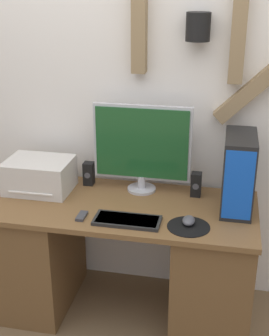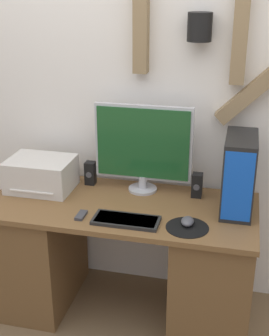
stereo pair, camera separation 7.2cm
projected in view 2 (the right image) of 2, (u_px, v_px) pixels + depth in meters
The scene contains 11 objects.
wall_back at pixel (138, 80), 2.77m from camera, with size 6.40×0.18×2.71m.
desk at pixel (122, 257), 2.79m from camera, with size 1.53×0.67×0.73m.
monitor at pixel (143, 146), 2.73m from camera, with size 0.58×0.17×0.53m.
keyboard at pixel (126, 220), 2.46m from camera, with size 0.35×0.16×0.02m.
mousepad at pixel (187, 227), 2.41m from camera, with size 0.22×0.22×0.00m.
mouse at pixel (188, 221), 2.42m from camera, with size 0.07×0.10×0.04m.
computer_tower at pixel (239, 174), 2.52m from camera, with size 0.17×0.36×0.42m.
printer at pixel (41, 174), 2.82m from camera, with size 0.38×0.30×0.19m.
speaker_left at pixel (90, 173), 2.90m from camera, with size 0.06×0.07×0.14m.
speaker_right at pixel (197, 185), 2.72m from camera, with size 0.06×0.07×0.14m.
remote_control at pixel (81, 215), 2.52m from camera, with size 0.04×0.10×0.02m.
Camera 2 is at (0.63, -1.97, 1.93)m, focal length 50.00 mm.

